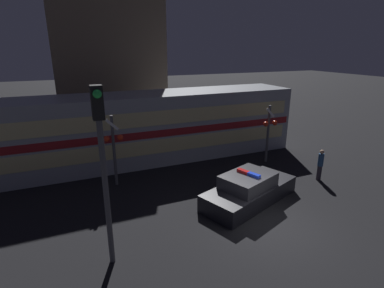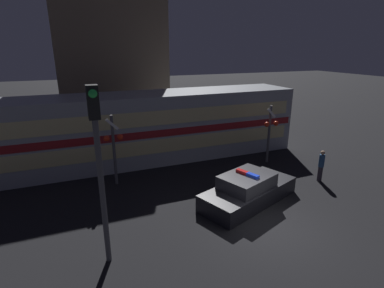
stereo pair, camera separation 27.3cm
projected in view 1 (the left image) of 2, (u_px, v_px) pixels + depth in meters
ground_plane at (270, 226)px, 11.06m from camera, size 120.00×120.00×0.00m
train at (149, 127)px, 17.16m from camera, size 17.45×3.14×3.86m
police_car at (249, 190)px, 12.70m from camera, size 4.87×3.28×1.39m
pedestrian at (320, 165)px, 14.68m from camera, size 0.26×0.26×1.57m
crossing_signal_near at (269, 130)px, 16.66m from camera, size 0.88×0.36×3.28m
crossing_signal_far at (114, 146)px, 13.75m from camera, size 0.88×0.36×3.39m
traffic_light_corner at (103, 157)px, 8.18m from camera, size 0.30×0.46×5.38m
building_left at (107, 64)px, 22.57m from camera, size 7.39×6.60×10.19m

